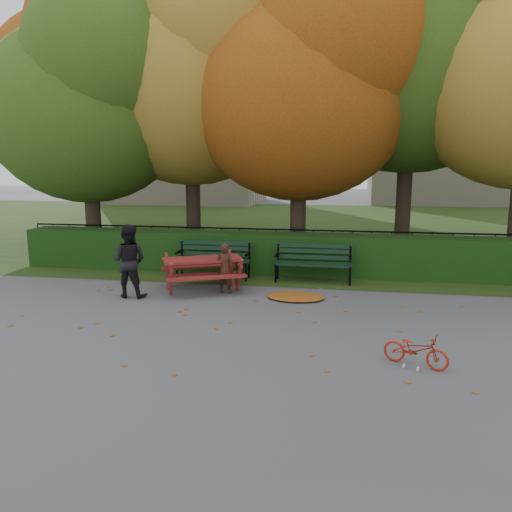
% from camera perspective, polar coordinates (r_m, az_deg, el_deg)
% --- Properties ---
extents(ground, '(90.00, 90.00, 0.00)m').
position_cam_1_polar(ground, '(8.46, -2.59, -8.46)').
color(ground, slate).
rests_on(ground, ground).
extents(grass_strip, '(90.00, 90.00, 0.00)m').
position_cam_1_polar(grass_strip, '(22.04, 5.30, 3.46)').
color(grass_strip, '#213812').
rests_on(grass_strip, ground).
extents(building_left, '(10.00, 7.00, 15.00)m').
position_cam_1_polar(building_left, '(35.77, -8.07, 18.22)').
color(building_left, beige).
rests_on(building_left, ground).
extents(building_right, '(9.00, 6.00, 12.00)m').
position_cam_1_polar(building_right, '(36.48, 20.48, 15.15)').
color(building_right, beige).
rests_on(building_right, ground).
extents(hedge, '(13.00, 0.90, 1.00)m').
position_cam_1_polar(hedge, '(12.62, 1.80, 0.33)').
color(hedge, black).
rests_on(hedge, ground).
extents(iron_fence, '(14.00, 0.04, 1.02)m').
position_cam_1_polar(iron_fence, '(13.40, 2.28, 1.09)').
color(iron_fence, black).
rests_on(iron_fence, ground).
extents(tree_a, '(5.88, 5.60, 7.48)m').
position_cam_1_polar(tree_a, '(15.16, -18.19, 16.82)').
color(tree_a, '#32251C').
rests_on(tree_a, ground).
extents(tree_b, '(6.72, 6.40, 8.79)m').
position_cam_1_polar(tree_b, '(15.35, -6.49, 20.51)').
color(tree_b, '#32251C').
rests_on(tree_b, ground).
extents(tree_c, '(6.30, 6.00, 8.00)m').
position_cam_1_polar(tree_c, '(13.93, 6.41, 19.12)').
color(tree_c, '#32251C').
rests_on(tree_c, ground).
extents(tree_d, '(7.14, 6.80, 9.58)m').
position_cam_1_polar(tree_d, '(15.51, 19.04, 22.10)').
color(tree_d, '#32251C').
rests_on(tree_d, ground).
extents(tree_f, '(6.93, 6.60, 9.19)m').
position_cam_1_polar(tree_f, '(19.42, -18.44, 18.84)').
color(tree_f, '#32251C').
rests_on(tree_f, ground).
extents(bench_left, '(1.80, 0.57, 0.88)m').
position_cam_1_polar(bench_left, '(12.10, -4.85, -0.06)').
color(bench_left, black).
rests_on(bench_left, ground).
extents(bench_right, '(1.80, 0.57, 0.88)m').
position_cam_1_polar(bench_right, '(11.73, 6.57, -0.44)').
color(bench_right, black).
rests_on(bench_right, ground).
extents(picnic_table, '(2.09, 1.93, 0.81)m').
position_cam_1_polar(picnic_table, '(10.91, -6.13, -1.07)').
color(picnic_table, maroon).
rests_on(picnic_table, ground).
extents(leaf_pile, '(1.39, 1.15, 0.08)m').
position_cam_1_polar(leaf_pile, '(10.35, 4.56, -4.63)').
color(leaf_pile, brown).
rests_on(leaf_pile, ground).
extents(leaf_scatter, '(9.00, 5.70, 0.01)m').
position_cam_1_polar(leaf_scatter, '(8.73, -2.16, -7.79)').
color(leaf_scatter, brown).
rests_on(leaf_scatter, ground).
extents(child, '(0.42, 0.30, 1.08)m').
position_cam_1_polar(child, '(10.66, -3.56, -1.41)').
color(child, '#3C1F13').
rests_on(child, ground).
extents(adult, '(0.74, 0.58, 1.52)m').
position_cam_1_polar(adult, '(10.63, -14.33, -0.55)').
color(adult, black).
rests_on(adult, ground).
extents(bicycle, '(0.95, 0.65, 0.47)m').
position_cam_1_polar(bicycle, '(7.31, 17.80, -10.15)').
color(bicycle, red).
rests_on(bicycle, ground).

